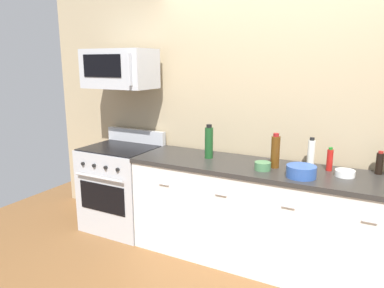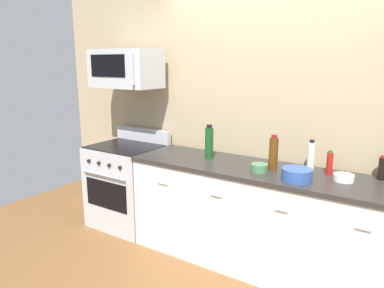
% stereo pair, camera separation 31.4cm
% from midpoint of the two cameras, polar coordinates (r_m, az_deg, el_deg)
% --- Properties ---
extents(ground_plane, '(6.67, 6.67, 0.00)m').
position_cam_midpoint_polar(ground_plane, '(3.55, 8.33, -18.08)').
color(ground_plane, brown).
extents(back_wall, '(5.56, 0.10, 2.70)m').
position_cam_midpoint_polar(back_wall, '(3.47, 11.34, 4.88)').
color(back_wall, tan).
rests_on(back_wall, ground_plane).
extents(counter_unit, '(2.47, 0.66, 0.92)m').
position_cam_midpoint_polar(counter_unit, '(3.34, 8.59, -11.29)').
color(counter_unit, silver).
rests_on(counter_unit, ground_plane).
extents(range_oven, '(0.76, 0.69, 1.07)m').
position_cam_midpoint_polar(range_oven, '(4.10, -13.22, -6.67)').
color(range_oven, '#B7BABF').
rests_on(range_oven, ground_plane).
extents(microwave, '(0.74, 0.44, 0.40)m').
position_cam_midpoint_polar(microwave, '(3.91, -13.75, 11.52)').
color(microwave, '#B7BABF').
extents(bottle_soy_sauce_dark, '(0.06, 0.06, 0.19)m').
position_cam_midpoint_polar(bottle_soy_sauce_dark, '(3.23, 25.24, -2.81)').
color(bottle_soy_sauce_dark, black).
rests_on(bottle_soy_sauce_dark, countertop_slab).
extents(bottle_wine_amber, '(0.08, 0.08, 0.30)m').
position_cam_midpoint_polar(bottle_wine_amber, '(3.14, 10.34, -1.20)').
color(bottle_wine_amber, '#59330F').
rests_on(bottle_wine_amber, countertop_slab).
extents(bottle_vinegar_white, '(0.06, 0.06, 0.27)m').
position_cam_midpoint_polar(bottle_vinegar_white, '(3.22, 15.78, -1.46)').
color(bottle_vinegar_white, silver).
rests_on(bottle_vinegar_white, countertop_slab).
extents(bottle_wine_green, '(0.08, 0.08, 0.33)m').
position_cam_midpoint_polar(bottle_wine_green, '(3.40, 0.07, 0.25)').
color(bottle_wine_green, '#19471E').
rests_on(bottle_wine_green, countertop_slab).
extents(bottle_hot_sauce_red, '(0.05, 0.05, 0.20)m').
position_cam_midpoint_polar(bottle_hot_sauce_red, '(3.18, 18.44, -2.41)').
color(bottle_hot_sauce_red, '#B21914').
rests_on(bottle_hot_sauce_red, countertop_slab).
extents(bowl_blue_mixing, '(0.24, 0.24, 0.09)m').
position_cam_midpoint_polar(bowl_blue_mixing, '(2.95, 14.08, -4.23)').
color(bowl_blue_mixing, '#2D519E').
rests_on(bowl_blue_mixing, countertop_slab).
extents(bowl_white_ceramic, '(0.15, 0.15, 0.05)m').
position_cam_midpoint_polar(bowl_white_ceramic, '(3.08, 20.49, -4.37)').
color(bowl_white_ceramic, white).
rests_on(bowl_white_ceramic, countertop_slab).
extents(bowl_green_glaze, '(0.14, 0.14, 0.07)m').
position_cam_midpoint_polar(bowl_green_glaze, '(3.08, 8.24, -3.48)').
color(bowl_green_glaze, '#477A4C').
rests_on(bowl_green_glaze, countertop_slab).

